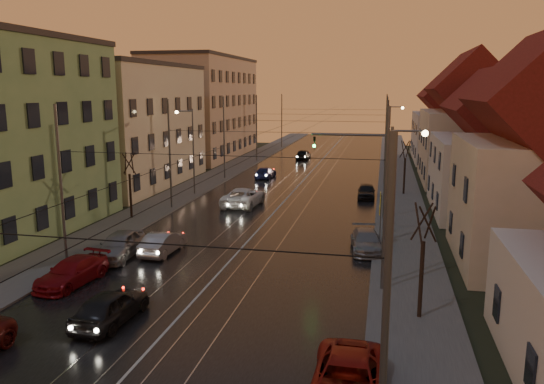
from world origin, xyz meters
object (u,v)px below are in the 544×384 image
Objects in this scene: street_lamp_1 at (396,190)px; street_lamp_2 at (190,143)px; parked_left_2 at (72,272)px; parked_right_2 at (366,191)px; driving_car_2 at (243,197)px; driving_car_0 at (110,307)px; parked_right_0 at (347,382)px; parked_right_1 at (366,241)px; street_lamp_3 at (391,133)px; driving_car_1 at (163,243)px; driving_car_4 at (303,155)px; traffic_light_mast at (376,171)px; driving_car_3 at (265,173)px; parked_left_3 at (119,245)px.

street_lamp_1 and street_lamp_2 have the same top height.
parked_left_2 reaches higher than parked_right_2.
driving_car_0 is at bearing 94.21° from driving_car_2.
parked_right_0 is at bearing -97.91° from street_lamp_1.
street_lamp_1 is at bearing -81.27° from parked_right_1.
parked_right_2 is (-2.08, -14.18, -4.24)m from street_lamp_3.
driving_car_4 is (1.75, 44.64, 0.06)m from driving_car_1.
driving_car_2 is (1.32, 13.80, 0.11)m from driving_car_1.
street_lamp_1 is 1.42× the size of driving_car_2.
driving_car_2 is at bearing -31.34° from street_lamp_2.
street_lamp_1 is 1.00× the size of street_lamp_2.
parked_left_2 is at bearing -112.05° from street_lamp_3.
driving_car_1 is at bearing -156.12° from traffic_light_mast.
driving_car_3 is at bearing 118.62° from traffic_light_mast.
driving_car_3 is 34.05m from parked_left_2.
parked_left_3 is at bearing 80.27° from driving_car_2.
street_lamp_2 is 1.58× the size of parked_right_0.
driving_car_1 is 2.54m from parked_left_3.
parked_left_3 is (-3.90, -46.01, 0.04)m from driving_car_4.
street_lamp_1 is 16.79m from parked_left_2.
parked_right_1 is at bearing -163.99° from driving_car_1.
parked_right_1 is at bearing -99.05° from traffic_light_mast.
parked_left_3 is 14.79m from parked_right_1.
driving_car_2 is (-12.17, -19.68, -4.10)m from street_lamp_3.
street_lamp_1 is at bearing 103.91° from driving_car_4.
driving_car_4 is 50.62m from parked_left_2.
parked_left_2 is (-2.43, -5.80, -0.02)m from driving_car_1.
driving_car_3 is at bearing -158.47° from street_lamp_3.
driving_car_3 is (4.72, 10.68, -4.27)m from street_lamp_2.
street_lamp_3 is 15.12m from driving_car_3.
driving_car_0 is 0.93× the size of parked_left_3.
street_lamp_1 reaches higher than driving_car_2.
driving_car_0 is at bearing -135.63° from parked_right_1.
parked_left_2 is at bearing 153.13° from parked_right_0.
traffic_light_mast is 18.81m from driving_car_0.
driving_car_3 is at bearing 82.01° from parked_left_3.
street_lamp_1 is 1.87× the size of driving_car_0.
driving_car_4 is at bearing 97.31° from parked_right_1.
parked_left_2 is at bearing 87.40° from driving_car_3.
parked_right_0 is (-0.39, -18.83, -3.89)m from traffic_light_mast.
driving_car_0 is (6.48, -27.04, -4.16)m from street_lamp_2.
driving_car_1 is 0.81× the size of parked_right_0.
street_lamp_3 reaches higher than parked_right_2.
driving_car_1 is (4.72, -17.48, -4.21)m from street_lamp_2.
traffic_light_mast is 1.76× the size of driving_car_1.
driving_car_4 is at bearing 103.97° from street_lamp_1.
driving_car_0 is at bearing -76.52° from street_lamp_2.
parked_left_3 is 1.05× the size of parked_right_1.
parked_right_0 is (10.23, -57.99, -0.03)m from driving_car_4.
parked_right_1 is at bearing 38.13° from parked_left_2.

